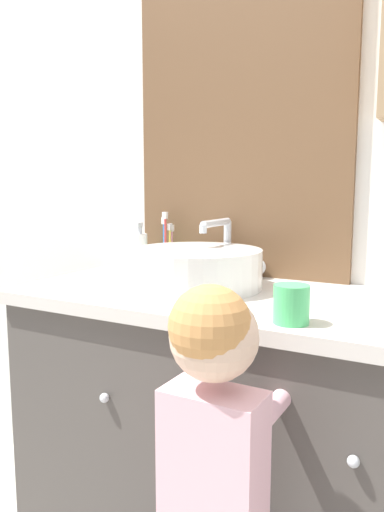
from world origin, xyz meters
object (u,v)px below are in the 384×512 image
Objects in this scene: child_figure at (215,484)px; drinking_cup at (291,304)px; soap_dispenser at (140,251)px; sink_basin at (197,267)px; toothbrush_holder at (168,258)px.

child_figure is 0.38m from drinking_cup.
soap_dispenser reaches higher than drinking_cup.
sink_basin is 0.42m from drinking_cup.
sink_basin is 2.12× the size of toothbrush_holder.
child_figure is (0.49, -0.65, -0.30)m from toothbrush_holder.
child_figure is (0.58, -0.61, -0.32)m from soap_dispenser.
drinking_cup is at bearing -30.84° from soap_dispenser.
toothbrush_holder is at bearing 138.40° from sink_basin.
toothbrush_holder reaches higher than sink_basin.
soap_dispenser is (-0.30, 0.15, 0.01)m from sink_basin.
toothbrush_holder reaches higher than drinking_cup.
sink_basin is 5.16× the size of drinking_cup.
sink_basin is at bearing 146.12° from drinking_cup.
sink_basin is at bearing 121.61° from child_figure.
child_figure is at bearing -46.56° from soap_dispenser.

